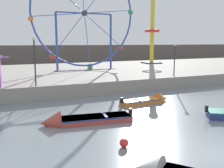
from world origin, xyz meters
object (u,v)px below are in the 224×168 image
object	(u,v)px
motorboat_orange_hull	(150,100)
promenade_lamp_far	(35,54)
motorboat_faded_red	(77,120)
ferris_wheel_blue_frame	(84,15)
promenade_lamp_near	(175,54)
drop_tower_yellow_tower	(152,35)
mooring_buoy_orange	(124,143)

from	to	relation	value
motorboat_orange_hull	promenade_lamp_far	bearing A→B (deg)	146.68
motorboat_faded_red	ferris_wheel_blue_frame	xyz separation A→B (m)	(6.97, 18.64, 8.46)
motorboat_orange_hull	promenade_lamp_near	xyz separation A→B (m)	(6.64, 5.34, 3.51)
motorboat_faded_red	promenade_lamp_far	world-z (taller)	promenade_lamp_far
promenade_lamp_far	ferris_wheel_blue_frame	bearing A→B (deg)	52.57
drop_tower_yellow_tower	mooring_buoy_orange	xyz separation A→B (m)	(-20.49, -28.99, -6.15)
motorboat_orange_hull	promenade_lamp_far	distance (m)	10.61
motorboat_orange_hull	ferris_wheel_blue_frame	size ratio (longest dim) A/B	0.32
motorboat_orange_hull	ferris_wheel_blue_frame	distance (m)	17.84
ferris_wheel_blue_frame	mooring_buoy_orange	xyz separation A→B (m)	(-5.98, -23.25, -8.44)
ferris_wheel_blue_frame	drop_tower_yellow_tower	xyz separation A→B (m)	(14.51, 5.75, -2.29)
motorboat_faded_red	motorboat_orange_hull	distance (m)	7.88
motorboat_faded_red	mooring_buoy_orange	bearing A→B (deg)	110.45
drop_tower_yellow_tower	promenade_lamp_far	world-z (taller)	drop_tower_yellow_tower
motorboat_faded_red	mooring_buoy_orange	distance (m)	4.71
motorboat_orange_hull	promenade_lamp_near	bearing A→B (deg)	35.50
drop_tower_yellow_tower	promenade_lamp_near	bearing A→B (deg)	-115.06
ferris_wheel_blue_frame	promenade_lamp_near	world-z (taller)	ferris_wheel_blue_frame
motorboat_orange_hull	mooring_buoy_orange	distance (m)	9.85
ferris_wheel_blue_frame	motorboat_faded_red	bearing A→B (deg)	-110.50
ferris_wheel_blue_frame	drop_tower_yellow_tower	world-z (taller)	ferris_wheel_blue_frame
ferris_wheel_blue_frame	promenade_lamp_near	distance (m)	13.44
motorboat_orange_hull	ferris_wheel_blue_frame	bearing A→B (deg)	87.94
motorboat_faded_red	mooring_buoy_orange	world-z (taller)	motorboat_faded_red
mooring_buoy_orange	promenade_lamp_far	bearing A→B (deg)	100.17
motorboat_faded_red	drop_tower_yellow_tower	world-z (taller)	drop_tower_yellow_tower
ferris_wheel_blue_frame	mooring_buoy_orange	size ratio (longest dim) A/B	33.40
promenade_lamp_near	promenade_lamp_far	xyz separation A→B (m)	(-15.20, -0.39, 0.33)
motorboat_faded_red	promenade_lamp_near	xyz separation A→B (m)	(13.95, 8.28, 3.50)
mooring_buoy_orange	motorboat_orange_hull	bearing A→B (deg)	50.05
ferris_wheel_blue_frame	promenade_lamp_far	size ratio (longest dim) A/B	3.45
drop_tower_yellow_tower	motorboat_faded_red	bearing A→B (deg)	-131.37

